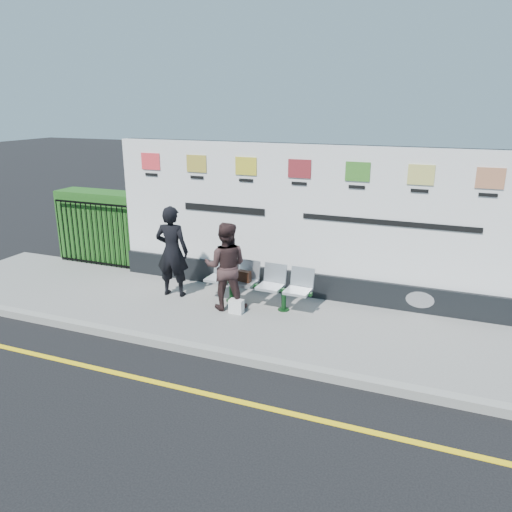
{
  "coord_description": "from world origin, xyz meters",
  "views": [
    {
      "loc": [
        3.24,
        -5.36,
        3.88
      ],
      "look_at": [
        0.1,
        2.53,
        1.25
      ],
      "focal_mm": 35.0,
      "sensor_mm": 36.0,
      "label": 1
    }
  ],
  "objects_px": {
    "woman_left": "(172,251)",
    "woman_right": "(226,266)",
    "billboard": "(299,232)",
    "bench": "(257,294)"
  },
  "relations": [
    {
      "from": "woman_left",
      "to": "woman_right",
      "type": "xyz_separation_m",
      "value": [
        1.28,
        -0.23,
        -0.08
      ]
    },
    {
      "from": "woman_left",
      "to": "woman_right",
      "type": "distance_m",
      "value": 1.3
    },
    {
      "from": "woman_left",
      "to": "woman_right",
      "type": "relative_size",
      "value": 1.1
    },
    {
      "from": "billboard",
      "to": "woman_left",
      "type": "xyz_separation_m",
      "value": [
        -2.31,
        -1.01,
        -0.38
      ]
    },
    {
      "from": "bench",
      "to": "woman_left",
      "type": "xyz_separation_m",
      "value": [
        -1.78,
        -0.1,
        0.69
      ]
    },
    {
      "from": "bench",
      "to": "woman_left",
      "type": "distance_m",
      "value": 1.91
    },
    {
      "from": "billboard",
      "to": "woman_right",
      "type": "bearing_deg",
      "value": -129.73
    },
    {
      "from": "bench",
      "to": "woman_left",
      "type": "bearing_deg",
      "value": -174.21
    },
    {
      "from": "bench",
      "to": "woman_left",
      "type": "height_order",
      "value": "woman_left"
    },
    {
      "from": "billboard",
      "to": "bench",
      "type": "distance_m",
      "value": 1.51
    }
  ]
}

